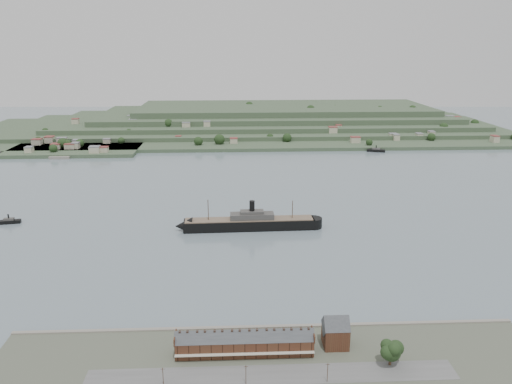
{
  "coord_description": "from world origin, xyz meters",
  "views": [
    {
      "loc": [
        -13.43,
        -341.98,
        121.91
      ],
      "look_at": [
        3.66,
        30.0,
        10.8
      ],
      "focal_mm": 35.0,
      "sensor_mm": 36.0,
      "label": 1
    }
  ],
  "objects_px": {
    "terrace_row": "(245,343)",
    "gabled_building": "(336,332)",
    "steamship": "(246,223)",
    "fig_tree": "(392,351)",
    "tugboat": "(9,221)"
  },
  "relations": [
    {
      "from": "terrace_row",
      "to": "gabled_building",
      "type": "bearing_deg",
      "value": 6.12
    },
    {
      "from": "gabled_building",
      "to": "fig_tree",
      "type": "distance_m",
      "value": 23.81
    },
    {
      "from": "steamship",
      "to": "tugboat",
      "type": "height_order",
      "value": "steamship"
    },
    {
      "from": "tugboat",
      "to": "steamship",
      "type": "bearing_deg",
      "value": -6.46
    },
    {
      "from": "gabled_building",
      "to": "tugboat",
      "type": "relative_size",
      "value": 0.89
    },
    {
      "from": "terrace_row",
      "to": "gabled_building",
      "type": "distance_m",
      "value": 37.74
    },
    {
      "from": "terrace_row",
      "to": "steamship",
      "type": "xyz_separation_m",
      "value": [
        4.25,
        145.61,
        -2.38
      ]
    },
    {
      "from": "steamship",
      "to": "tugboat",
      "type": "xyz_separation_m",
      "value": [
        -166.61,
        18.86,
        -2.78
      ]
    },
    {
      "from": "fig_tree",
      "to": "tugboat",
      "type": "bearing_deg",
      "value": 141.38
    },
    {
      "from": "gabled_building",
      "to": "terrace_row",
      "type": "bearing_deg",
      "value": -173.88
    },
    {
      "from": "fig_tree",
      "to": "gabled_building",
      "type": "bearing_deg",
      "value": 142.9
    },
    {
      "from": "steamship",
      "to": "fig_tree",
      "type": "bearing_deg",
      "value": -71.48
    },
    {
      "from": "gabled_building",
      "to": "tugboat",
      "type": "height_order",
      "value": "gabled_building"
    },
    {
      "from": "terrace_row",
      "to": "tugboat",
      "type": "xyz_separation_m",
      "value": [
        -162.36,
        164.47,
        -5.16
      ]
    },
    {
      "from": "terrace_row",
      "to": "fig_tree",
      "type": "xyz_separation_m",
      "value": [
        56.49,
        -10.34,
        1.78
      ]
    }
  ]
}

